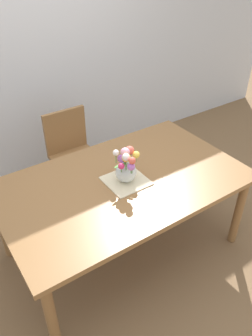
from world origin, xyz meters
The scene contains 6 objects.
ground_plane centered at (0.00, 0.00, 0.00)m, with size 12.00×12.00×0.00m, color brown.
back_wall centered at (0.00, 1.60, 1.40)m, with size 7.00×0.10×2.80m, color silver.
dining_table centered at (0.00, 0.00, 0.65)m, with size 1.84×1.11×0.73m.
chair_far centered at (0.01, 0.90, 0.52)m, with size 0.42×0.42×0.90m.
placemat centered at (0.01, -0.03, 0.73)m, with size 0.30×0.30×0.01m, color beige.
flower_vase centered at (0.01, -0.03, 0.86)m, with size 0.23×0.22×0.27m.
Camera 1 is at (-1.10, -1.65, 2.23)m, focal length 35.58 mm.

